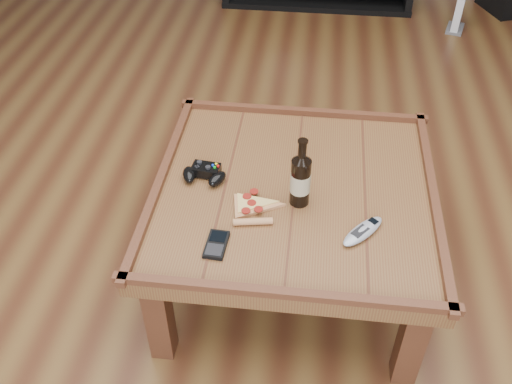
# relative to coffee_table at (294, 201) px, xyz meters

# --- Properties ---
(ground) EXTENTS (6.00, 6.00, 0.00)m
(ground) POSITION_rel_coffee_table_xyz_m (0.00, 0.00, -0.39)
(ground) COLOR #4B2715
(ground) RESTS_ON ground
(coffee_table) EXTENTS (1.03, 1.03, 0.48)m
(coffee_table) POSITION_rel_coffee_table_xyz_m (0.00, 0.00, 0.00)
(coffee_table) COLOR #5B311A
(coffee_table) RESTS_ON ground
(beer_bottle) EXTENTS (0.07, 0.07, 0.26)m
(beer_bottle) POSITION_rel_coffee_table_xyz_m (0.02, -0.07, 0.17)
(beer_bottle) COLOR black
(beer_bottle) RESTS_ON coffee_table
(game_controller) EXTENTS (0.18, 0.13, 0.05)m
(game_controller) POSITION_rel_coffee_table_xyz_m (-0.33, 0.02, 0.08)
(game_controller) COLOR black
(game_controller) RESTS_ON coffee_table
(pizza_slice) EXTENTS (0.18, 0.26, 0.02)m
(pizza_slice) POSITION_rel_coffee_table_xyz_m (-0.14, -0.12, 0.07)
(pizza_slice) COLOR tan
(pizza_slice) RESTS_ON coffee_table
(smartphone) EXTENTS (0.07, 0.12, 0.02)m
(smartphone) POSITION_rel_coffee_table_xyz_m (-0.23, -0.31, 0.07)
(smartphone) COLOR black
(smartphone) RESTS_ON coffee_table
(remote_control) EXTENTS (0.16, 0.18, 0.03)m
(remote_control) POSITION_rel_coffee_table_xyz_m (0.24, -0.20, 0.07)
(remote_control) COLOR #9B9FA8
(remote_control) RESTS_ON coffee_table
(game_console) EXTENTS (0.16, 0.22, 0.25)m
(game_console) POSITION_rel_coffee_table_xyz_m (0.99, 2.37, -0.28)
(game_console) COLOR slate
(game_console) RESTS_ON ground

